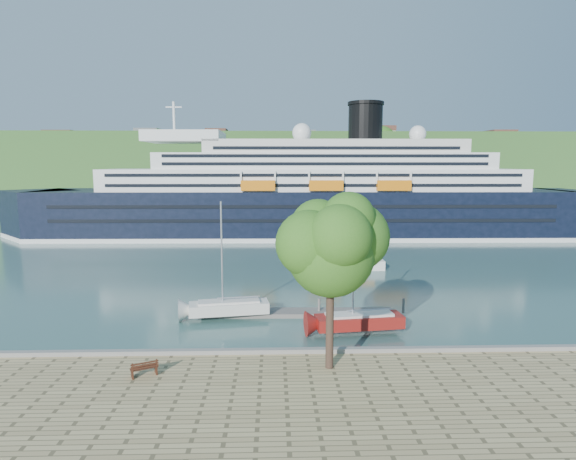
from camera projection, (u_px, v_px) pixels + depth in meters
The scene contains 10 objects.
ground at pixel (284, 366), 33.41m from camera, with size 400.00×400.00×0.00m, color #325955.
far_hillside at pixel (276, 169), 175.33m from camera, with size 400.00×50.00×24.00m, color #315D25.
quay_coping at pixel (284, 351), 33.05m from camera, with size 220.00×0.50×0.30m, color slate.
cruise_ship at pixel (302, 170), 91.05m from camera, with size 113.13×16.47×25.41m, color black, non-canonical shape.
park_bench at pixel (144, 367), 29.42m from camera, with size 1.71×0.70×1.10m, color #442013, non-canonical shape.
promenade_tree at pixel (330, 275), 29.90m from camera, with size 7.32×7.32×12.12m, color #245D18, non-canonical shape.
floating_pontoon at pixel (298, 313), 44.57m from camera, with size 17.60×2.15×0.39m, color slate, non-canonical shape.
sailboat_white_near at pixel (228, 264), 42.78m from camera, with size 7.86×2.18×10.16m, color silver, non-canonical shape.
sailboat_red at pixel (360, 273), 39.00m from camera, with size 7.96×2.21×10.28m, color maroon, non-canonical shape.
tender_launch at pixel (354, 261), 63.90m from camera, with size 7.88×2.69×2.18m, color orange, non-canonical shape.
Camera 1 is at (-0.65, -31.79, 13.92)m, focal length 30.00 mm.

